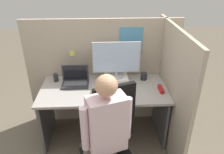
# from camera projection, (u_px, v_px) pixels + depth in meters

# --- Properties ---
(cubicle_panel_back) EXTENTS (2.05, 0.05, 1.50)m
(cubicle_panel_back) POSITION_uv_depth(u_px,v_px,m) (103.00, 73.00, 3.01)
(cubicle_panel_back) COLOR tan
(cubicle_panel_back) RESTS_ON ground
(cubicle_panel_right) EXTENTS (0.04, 1.38, 1.50)m
(cubicle_panel_right) POSITION_uv_depth(u_px,v_px,m) (170.00, 89.00, 2.64)
(cubicle_panel_right) COLOR tan
(cubicle_panel_right) RESTS_ON ground
(desk) EXTENTS (1.55, 0.74, 0.74)m
(desk) POSITION_uv_depth(u_px,v_px,m) (104.00, 101.00, 2.75)
(desk) COLOR #9E9993
(desk) RESTS_ON ground
(paper_box) EXTENTS (0.30, 0.25, 0.06)m
(paper_box) POSITION_uv_depth(u_px,v_px,m) (116.00, 78.00, 2.85)
(paper_box) COLOR white
(paper_box) RESTS_ON desk
(monitor) EXTENTS (0.60, 0.20, 0.46)m
(monitor) POSITION_uv_depth(u_px,v_px,m) (116.00, 59.00, 2.73)
(monitor) COLOR #B2B2B7
(monitor) RESTS_ON paper_box
(laptop) EXTENTS (0.33, 0.22, 0.24)m
(laptop) POSITION_uv_depth(u_px,v_px,m) (75.00, 81.00, 2.74)
(laptop) COLOR #2D2D33
(laptop) RESTS_ON desk
(mouse) EXTENTS (0.06, 0.05, 0.03)m
(mouse) POSITION_uv_depth(u_px,v_px,m) (98.00, 91.00, 2.58)
(mouse) COLOR silver
(mouse) RESTS_ON desk
(stapler) EXTENTS (0.04, 0.16, 0.04)m
(stapler) POSITION_uv_depth(u_px,v_px,m) (161.00, 89.00, 2.61)
(stapler) COLOR #A31919
(stapler) RESTS_ON desk
(carrot_toy) EXTENTS (0.04, 0.15, 0.04)m
(carrot_toy) POSITION_uv_depth(u_px,v_px,m) (92.00, 94.00, 2.51)
(carrot_toy) COLOR orange
(carrot_toy) RESTS_ON desk
(office_chair) EXTENTS (0.59, 0.63, 1.07)m
(office_chair) POSITION_uv_depth(u_px,v_px,m) (110.00, 140.00, 2.18)
(office_chair) COLOR black
(office_chair) RESTS_ON ground
(person) EXTENTS (0.46, 0.50, 1.31)m
(person) POSITION_uv_depth(u_px,v_px,m) (105.00, 134.00, 1.94)
(person) COLOR brown
(person) RESTS_ON ground
(coffee_mug) EXTENTS (0.08, 0.08, 0.09)m
(coffee_mug) POSITION_uv_depth(u_px,v_px,m) (144.00, 76.00, 2.86)
(coffee_mug) COLOR #232328
(coffee_mug) RESTS_ON desk
(pen_cup) EXTENTS (0.06, 0.06, 0.11)m
(pen_cup) POSITION_uv_depth(u_px,v_px,m) (56.00, 78.00, 2.81)
(pen_cup) COLOR #28282D
(pen_cup) RESTS_ON desk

